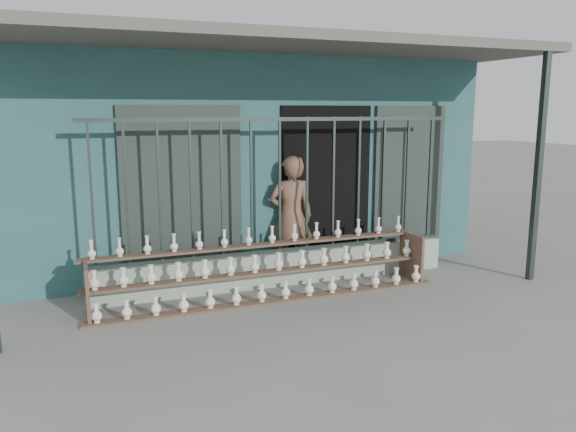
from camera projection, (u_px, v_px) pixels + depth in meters
name	position (u px, v px, depth m)	size (l,w,h in m)	color
ground	(320.00, 316.00, 6.45)	(60.00, 60.00, 0.00)	slate
workshop_building	(223.00, 151.00, 10.03)	(7.40, 6.60, 3.21)	#2A5959
parapet_wall	(280.00, 268.00, 7.60)	(5.00, 0.20, 0.45)	#9CB69C
security_fence	(280.00, 186.00, 7.39)	(5.00, 0.04, 1.80)	#283330
shelf_rack	(267.00, 269.00, 7.08)	(4.50, 0.68, 0.85)	brown
elderly_woman	(291.00, 217.00, 7.87)	(0.63, 0.41, 1.72)	brown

